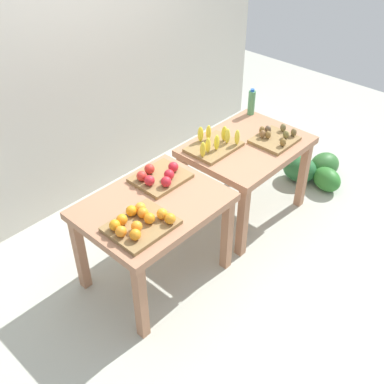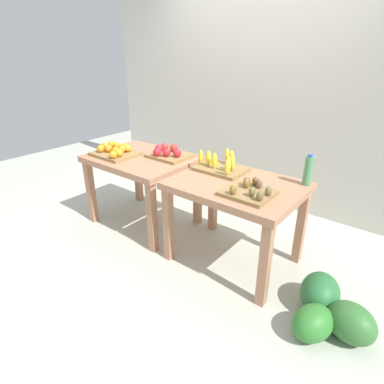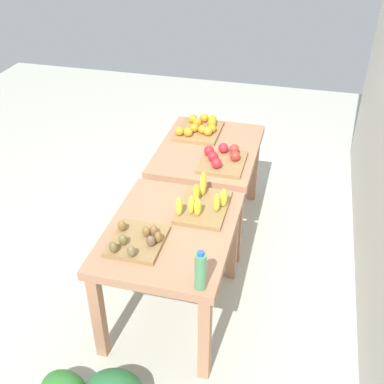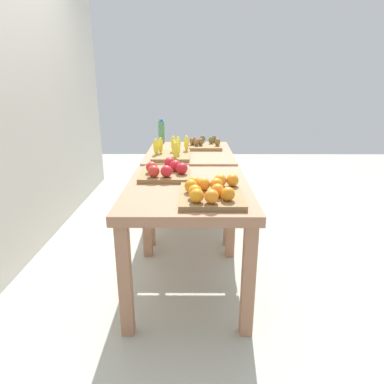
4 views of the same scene
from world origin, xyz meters
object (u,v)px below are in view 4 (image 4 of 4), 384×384
at_px(display_table_right, 190,163).
at_px(kiwi_bin, 205,145).
at_px(water_bottle, 161,132).
at_px(apple_bin, 166,171).
at_px(display_table_left, 188,202).
at_px(banana_crate, 172,152).
at_px(orange_bin, 210,192).
at_px(watermelon_pile, 210,186).

distance_m(display_table_right, kiwi_bin, 0.28).
bearing_deg(water_bottle, display_table_right, -145.96).
bearing_deg(display_table_right, apple_bin, 169.97).
xyz_separation_m(display_table_left, banana_crate, (0.86, 0.15, 0.16)).
xyz_separation_m(orange_bin, watermelon_pile, (2.26, -0.11, -0.66)).
bearing_deg(kiwi_bin, watermelon_pile, -7.34).
relative_size(orange_bin, banana_crate, 0.99).
bearing_deg(orange_bin, kiwi_bin, -0.56).
height_order(apple_bin, watermelon_pile, apple_bin).
xyz_separation_m(water_bottle, watermelon_pile, (0.45, -0.55, -0.74)).
distance_m(display_table_left, apple_bin, 0.31).
relative_size(display_table_right, orange_bin, 2.36).
relative_size(orange_bin, apple_bin, 1.10).
bearing_deg(water_bottle, apple_bin, -173.68).
bearing_deg(banana_crate, apple_bin, 179.42).
distance_m(kiwi_bin, water_bottle, 0.53).
distance_m(kiwi_bin, watermelon_pile, 0.97).
distance_m(banana_crate, watermelon_pile, 1.40).
relative_size(apple_bin, banana_crate, 0.90).
xyz_separation_m(banana_crate, kiwi_bin, (0.45, -0.30, -0.01)).
bearing_deg(orange_bin, display_table_left, 29.21).
xyz_separation_m(orange_bin, apple_bin, (0.47, 0.29, -0.00)).
bearing_deg(watermelon_pile, water_bottle, 129.24).
relative_size(display_table_left, apple_bin, 2.60).
xyz_separation_m(display_table_left, watermelon_pile, (2.02, -0.24, -0.51)).
height_order(banana_crate, kiwi_bin, banana_crate).
relative_size(display_table_right, water_bottle, 4.09).
xyz_separation_m(apple_bin, water_bottle, (1.35, 0.15, 0.08)).
relative_size(banana_crate, watermelon_pile, 0.66).
relative_size(apple_bin, water_bottle, 1.57).
bearing_deg(display_table_left, water_bottle, 11.05).
xyz_separation_m(banana_crate, water_bottle, (0.71, 0.16, 0.07)).
distance_m(display_table_right, watermelon_pile, 1.07).
height_order(water_bottle, watermelon_pile, water_bottle).
bearing_deg(watermelon_pile, display_table_right, 165.08).
height_order(orange_bin, water_bottle, water_bottle).
bearing_deg(kiwi_bin, display_table_left, 173.51).
relative_size(banana_crate, kiwi_bin, 1.22).
relative_size(apple_bin, kiwi_bin, 1.10).
relative_size(display_table_left, orange_bin, 2.36).
relative_size(display_table_right, banana_crate, 2.34).
xyz_separation_m(kiwi_bin, watermelon_pile, (0.71, -0.09, -0.65)).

